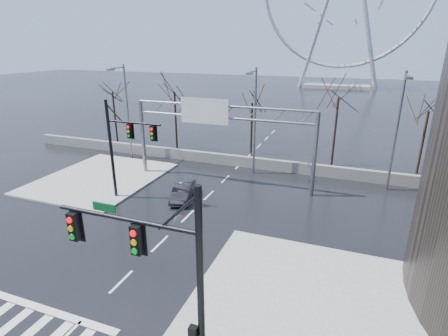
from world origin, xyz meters
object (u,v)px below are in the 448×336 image
at_px(sign_gantry, 217,127).
at_px(car, 183,191).
at_px(signal_mast_far, 122,142).
at_px(signal_mast_near, 162,267).

relative_size(sign_gantry, car, 4.02).
bearing_deg(signal_mast_far, signal_mast_near, -49.74).
bearing_deg(sign_gantry, signal_mast_far, -132.47).
bearing_deg(signal_mast_near, car, 114.96).
relative_size(signal_mast_near, signal_mast_far, 1.00).
height_order(sign_gantry, car, sign_gantry).
bearing_deg(car, sign_gantry, 58.51).
relative_size(signal_mast_far, car, 1.96).
xyz_separation_m(signal_mast_near, car, (-6.84, 14.70, -4.20)).
height_order(signal_mast_near, car, signal_mast_near).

